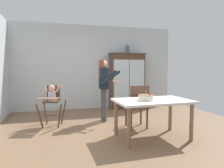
# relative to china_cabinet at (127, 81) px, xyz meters

# --- Properties ---
(ground_plane) EXTENTS (6.24, 6.24, 0.00)m
(ground_plane) POSITION_rel_china_cabinet_xyz_m (-1.01, -2.37, -0.91)
(ground_plane) COLOR brown
(wall_back) EXTENTS (5.32, 0.06, 2.70)m
(wall_back) POSITION_rel_china_cabinet_xyz_m (-1.01, 0.26, 0.44)
(wall_back) COLOR silver
(wall_back) RESTS_ON ground_plane
(china_cabinet) EXTENTS (1.18, 0.48, 1.81)m
(china_cabinet) POSITION_rel_china_cabinet_xyz_m (0.00, 0.00, 0.00)
(china_cabinet) COLOR #4C3323
(china_cabinet) RESTS_ON ground_plane
(ceramic_vase) EXTENTS (0.13, 0.13, 0.27)m
(ceramic_vase) POSITION_rel_china_cabinet_xyz_m (0.01, 0.00, 1.02)
(ceramic_vase) COLOR #3D567F
(ceramic_vase) RESTS_ON china_cabinet
(high_chair_with_toddler) EXTENTS (0.70, 0.78, 0.95)m
(high_chair_with_toddler) POSITION_rel_china_cabinet_xyz_m (-2.40, -1.55, -0.26)
(high_chair_with_toddler) COLOR #4C3323
(high_chair_with_toddler) RESTS_ON ground_plane
(adult_person) EXTENTS (0.53, 0.51, 1.53)m
(adult_person) POSITION_rel_china_cabinet_xyz_m (-1.15, -1.45, 0.06)
(adult_person) COLOR #47474C
(adult_person) RESTS_ON ground_plane
(dining_table) EXTENTS (1.42, 0.90, 0.74)m
(dining_table) POSITION_rel_china_cabinet_xyz_m (-0.56, -2.95, -0.27)
(dining_table) COLOR silver
(dining_table) RESTS_ON ground_plane
(birthday_cake) EXTENTS (0.28, 0.28, 0.19)m
(birthday_cake) POSITION_rel_china_cabinet_xyz_m (-0.72, -2.98, -0.12)
(birthday_cake) COLOR beige
(birthday_cake) RESTS_ON dining_table
(dining_chair_far_side) EXTENTS (0.46, 0.46, 0.96)m
(dining_chair_far_side) POSITION_rel_china_cabinet_xyz_m (-0.58, -2.29, -0.35)
(dining_chair_far_side) COLOR #4C3323
(dining_chair_far_side) RESTS_ON ground_plane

